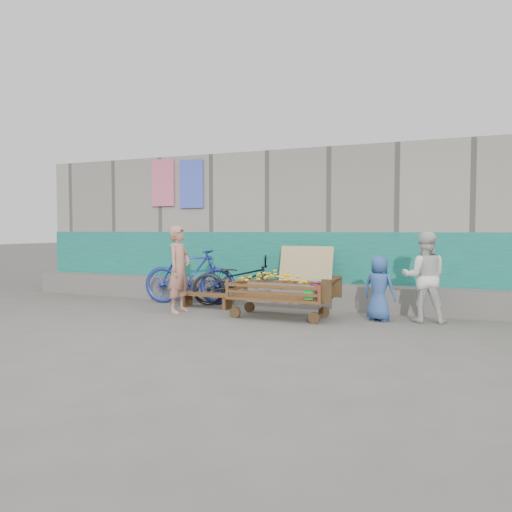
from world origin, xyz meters
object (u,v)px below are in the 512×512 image
at_px(bicycle_dark, 240,280).
at_px(bicycle_blue, 190,275).
at_px(bench, 207,297).
at_px(vendor_man, 179,269).
at_px(woman, 424,277).
at_px(banana_cart, 278,287).
at_px(child, 379,288).

distance_m(bicycle_dark, bicycle_blue, 1.01).
distance_m(bench, bicycle_blue, 0.70).
relative_size(vendor_man, woman, 1.07).
xyz_separation_m(banana_cart, bench, (-1.58, 0.49, -0.31)).
bearing_deg(bicycle_blue, vendor_man, -169.91).
distance_m(child, bicycle_blue, 3.71).
xyz_separation_m(banana_cart, child, (1.58, 0.35, 0.01)).
bearing_deg(child, banana_cart, 26.56).
distance_m(banana_cart, woman, 2.31).
bearing_deg(bicycle_dark, vendor_man, 129.25).
height_order(woman, bicycle_blue, woman).
bearing_deg(bench, banana_cart, -17.14).
relative_size(bicycle_dark, bicycle_blue, 0.98).
relative_size(banana_cart, bicycle_dark, 0.96).
bearing_deg(banana_cart, bicycle_dark, 139.34).
bearing_deg(vendor_man, child, -80.79).
height_order(bench, bicycle_dark, bicycle_dark).
xyz_separation_m(woman, child, (-0.67, -0.16, -0.19)).
height_order(banana_cart, bench, banana_cart).
relative_size(bench, child, 1.02).
distance_m(banana_cart, vendor_man, 1.79).
xyz_separation_m(bench, woman, (3.83, 0.02, 0.52)).
bearing_deg(bench, child, -2.50).
xyz_separation_m(woman, bicycle_dark, (-3.37, 0.45, -0.23)).
bearing_deg(woman, bicycle_dark, -15.52).
bearing_deg(bicycle_blue, banana_cart, -119.87).
bearing_deg(bicycle_dark, woman, -119.57).
relative_size(woman, bicycle_dark, 0.78).
relative_size(vendor_man, bicycle_blue, 0.82).
bearing_deg(banana_cart, bicycle_blue, 160.11).
height_order(vendor_man, woman, vendor_man).
relative_size(bench, bicycle_blue, 0.56).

